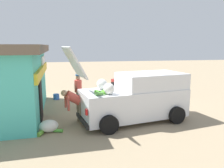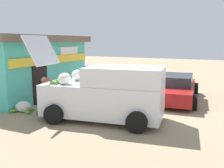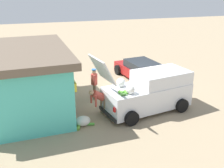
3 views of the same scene
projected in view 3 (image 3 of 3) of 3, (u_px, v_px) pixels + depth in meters
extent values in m
plane|color=#9E896B|center=(136.00, 91.00, 15.11)|extent=(60.00, 60.00, 0.00)
cube|color=#4CC6B7|center=(21.00, 84.00, 12.49)|extent=(5.91, 4.22, 2.68)
cube|color=yellow|center=(64.00, 69.00, 12.93)|extent=(5.43, 0.40, 0.36)
cube|color=black|center=(68.00, 93.00, 12.32)|extent=(0.90, 0.11, 2.00)
cube|color=white|center=(59.00, 57.00, 13.93)|extent=(1.50, 0.14, 0.60)
cube|color=brown|center=(17.00, 53.00, 11.96)|extent=(6.46, 4.77, 0.31)
cube|color=silver|center=(147.00, 96.00, 12.66)|extent=(2.45, 4.34, 1.09)
cube|color=silver|center=(161.00, 77.00, 12.69)|extent=(2.10, 2.80, 0.61)
cube|color=black|center=(181.00, 74.00, 13.22)|extent=(1.46, 0.35, 0.46)
cube|color=silver|center=(102.00, 70.00, 11.07)|extent=(1.64, 0.89, 1.07)
ellipsoid|color=silver|center=(130.00, 89.00, 11.51)|extent=(0.48, 0.40, 0.40)
ellipsoid|color=silver|center=(121.00, 82.00, 12.30)|extent=(0.49, 0.41, 0.41)
cylinder|color=#59B62E|center=(126.00, 92.00, 11.57)|extent=(0.27, 0.20, 0.13)
cylinder|color=#5DA646|center=(123.00, 94.00, 11.34)|extent=(0.14, 0.26, 0.12)
cylinder|color=#4FA32F|center=(121.00, 92.00, 11.52)|extent=(0.27, 0.24, 0.14)
cube|color=black|center=(108.00, 114.00, 11.94)|extent=(1.63, 0.38, 0.16)
cube|color=red|center=(114.00, 110.00, 11.19)|extent=(0.15, 0.08, 0.20)
cube|color=red|center=(101.00, 98.00, 12.31)|extent=(0.15, 0.08, 0.20)
cylinder|color=black|center=(182.00, 106.00, 12.61)|extent=(0.34, 0.69, 0.66)
cylinder|color=black|center=(158.00, 92.00, 14.17)|extent=(0.34, 0.69, 0.66)
cylinder|color=black|center=(132.00, 118.00, 11.43)|extent=(0.34, 0.69, 0.66)
cylinder|color=black|center=(112.00, 102.00, 12.98)|extent=(0.34, 0.69, 0.66)
cube|color=maroon|center=(142.00, 73.00, 16.87)|extent=(4.66, 2.40, 0.56)
cube|color=#1E2328|center=(142.00, 65.00, 16.69)|extent=(2.34, 1.86, 0.45)
cylinder|color=black|center=(142.00, 66.00, 18.58)|extent=(0.66, 0.31, 0.63)
cylinder|color=black|center=(118.00, 70.00, 17.83)|extent=(0.66, 0.31, 0.63)
cylinder|color=black|center=(168.00, 80.00, 16.00)|extent=(0.66, 0.31, 0.63)
cylinder|color=black|center=(141.00, 85.00, 15.25)|extent=(0.66, 0.31, 0.63)
cylinder|color=#726047|center=(95.00, 93.00, 13.92)|extent=(0.15, 0.15, 0.80)
cylinder|color=#726047|center=(94.00, 90.00, 14.23)|extent=(0.15, 0.15, 0.80)
cylinder|color=#CC4C3F|center=(94.00, 79.00, 13.83)|extent=(0.39, 0.39, 0.57)
sphere|color=tan|center=(94.00, 72.00, 13.69)|extent=(0.22, 0.22, 0.22)
cylinder|color=#3872B2|center=(94.00, 70.00, 13.65)|extent=(0.24, 0.24, 0.05)
cylinder|color=#CC4C3F|center=(94.00, 80.00, 13.60)|extent=(0.09, 0.09, 0.54)
cylinder|color=#CC4C3F|center=(94.00, 77.00, 14.05)|extent=(0.09, 0.09, 0.54)
cylinder|color=#726047|center=(105.00, 107.00, 12.23)|extent=(0.15, 0.15, 0.84)
cylinder|color=#726047|center=(102.00, 104.00, 12.51)|extent=(0.15, 0.15, 0.84)
cylinder|color=#CC4C3F|center=(98.00, 95.00, 12.05)|extent=(0.49, 0.75, 0.61)
sphere|color=tan|center=(91.00, 92.00, 11.81)|extent=(0.23, 0.23, 0.23)
cylinder|color=#CC4C3F|center=(96.00, 101.00, 11.78)|extent=(0.09, 0.09, 0.57)
cylinder|color=#CC4C3F|center=(91.00, 97.00, 12.17)|extent=(0.09, 0.09, 0.57)
ellipsoid|color=silver|center=(83.00, 121.00, 11.45)|extent=(0.54, 0.68, 0.42)
cylinder|color=#4F9E2E|center=(82.00, 121.00, 11.74)|extent=(0.20, 0.27, 0.15)
cylinder|color=green|center=(91.00, 124.00, 11.50)|extent=(0.20, 0.35, 0.12)
cylinder|color=green|center=(87.00, 121.00, 11.73)|extent=(0.24, 0.18, 0.16)
cylinder|color=#619D34|center=(78.00, 128.00, 11.18)|extent=(0.29, 0.22, 0.15)
cylinder|color=blue|center=(68.00, 85.00, 15.68)|extent=(0.33, 0.33, 0.30)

